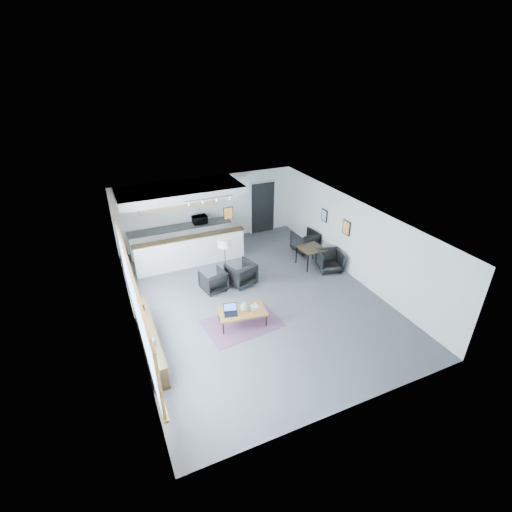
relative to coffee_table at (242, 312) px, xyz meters
name	(u,v)px	position (x,y,z in m)	size (l,w,h in m)	color
room	(255,260)	(0.82, 1.00, 0.91)	(7.02, 9.02, 2.62)	#4C4C4F
window	(135,300)	(-2.64, 0.10, 1.07)	(0.10, 5.95, 1.66)	#8CBFFF
console	(150,340)	(-2.48, -0.05, -0.06)	(0.35, 3.00, 0.80)	#322211
kitchenette	(182,220)	(-0.38, 4.71, 0.99)	(4.20, 1.96, 2.60)	white
doorway	(262,207)	(3.12, 5.42, 0.69)	(1.10, 0.12, 2.15)	black
track_light	(209,199)	(0.23, 3.20, 2.14)	(1.60, 0.07, 0.15)	silver
wall_art_lower	(346,228)	(4.29, 1.40, 1.16)	(0.03, 0.38, 0.48)	black
wall_art_upper	(324,216)	(4.29, 2.70, 1.11)	(0.03, 0.34, 0.44)	black
kilim_rug	(242,323)	(0.00, 0.00, -0.38)	(2.13, 1.56, 0.01)	#502C42
coffee_table	(242,312)	(0.00, 0.00, 0.00)	(1.36, 0.85, 0.42)	brown
laptop	(231,310)	(-0.31, 0.06, 0.11)	(0.42, 0.38, 0.26)	black
ceramic_pot	(245,307)	(0.08, -0.01, 0.16)	(0.26, 0.26, 0.26)	gray
book_stack	(254,307)	(0.35, -0.01, 0.07)	(0.30, 0.25, 0.08)	silver
coaster	(251,314)	(0.17, -0.22, 0.03)	(0.13, 0.13, 0.01)	#E5590C
armchair_left	(213,280)	(-0.19, 1.92, -0.02)	(0.71, 0.67, 0.73)	black
armchair_right	(241,272)	(0.74, 1.93, 0.02)	(0.79, 0.74, 0.82)	black
floor_lamp	(224,244)	(0.39, 2.40, 0.89)	(0.49, 0.49, 1.47)	black
dining_table	(311,249)	(3.42, 2.06, 0.24)	(0.85, 0.85, 0.68)	#322211
dining_chair_near	(330,262)	(3.82, 1.48, -0.05)	(0.66, 0.61, 0.67)	black
dining_chair_far	(305,242)	(3.82, 3.11, -0.02)	(0.71, 0.66, 0.73)	black
microwave	(200,219)	(0.38, 5.15, 0.73)	(0.54, 0.30, 0.36)	black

